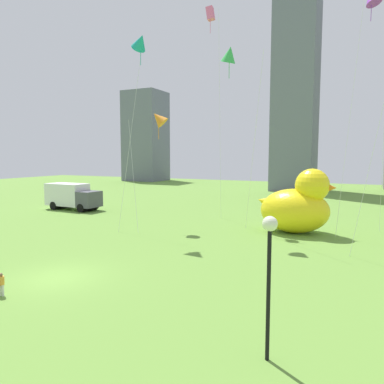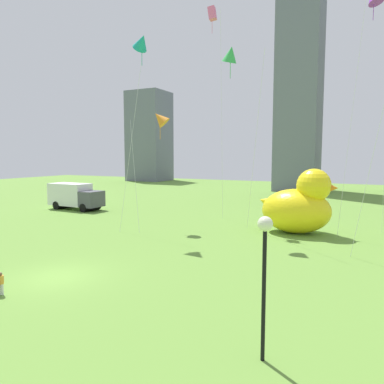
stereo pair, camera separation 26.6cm
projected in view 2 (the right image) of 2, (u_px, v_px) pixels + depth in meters
name	position (u px, v px, depth m)	size (l,w,h in m)	color
ground_plane	(57.00, 277.00, 17.84)	(140.00, 140.00, 0.00)	olive
person_child	(1.00, 282.00, 15.53)	(0.24, 0.24, 0.98)	silver
giant_inflatable_duck	(299.00, 206.00, 27.80)	(5.98, 3.83, 4.95)	yellow
lamppost	(265.00, 253.00, 10.29)	(0.43, 0.43, 4.24)	black
box_truck	(75.00, 196.00, 40.09)	(6.44, 2.55, 2.85)	white
city_skyline	(334.00, 94.00, 64.37)	(73.53, 17.67, 40.94)	slate
kite_pink	(212.00, 15.00, 32.25)	(1.51, 1.84, 19.02)	silver
kite_teal	(142.00, 42.00, 27.16)	(2.58, 2.62, 15.11)	silver
kite_green	(231.00, 55.00, 26.50)	(3.60, 3.55, 13.92)	silver
kite_orange	(160.00, 118.00, 29.91)	(3.98, 3.85, 9.74)	silver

